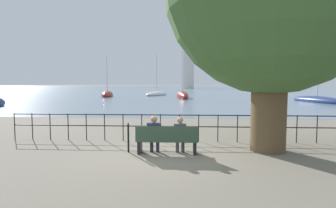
# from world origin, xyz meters

# --- Properties ---
(ground_plane) EXTENTS (1000.00, 1000.00, 0.00)m
(ground_plane) POSITION_xyz_m (0.00, 0.00, 0.00)
(ground_plane) COLOR gray
(harbor_water) EXTENTS (600.00, 300.00, 0.01)m
(harbor_water) POSITION_xyz_m (0.00, 158.50, 0.00)
(harbor_water) COLOR slate
(harbor_water) RESTS_ON ground_plane
(park_bench) EXTENTS (1.95, 0.45, 0.90)m
(park_bench) POSITION_xyz_m (0.00, -0.06, 0.44)
(park_bench) COLOR #334C38
(park_bench) RESTS_ON ground_plane
(seated_person_left) EXTENTS (0.44, 0.35, 1.21)m
(seated_person_left) POSITION_xyz_m (-0.41, 0.01, 0.67)
(seated_person_left) COLOR #2D3347
(seated_person_left) RESTS_ON ground_plane
(seated_person_right) EXTENTS (0.39, 0.35, 1.17)m
(seated_person_right) POSITION_xyz_m (0.41, 0.02, 0.65)
(seated_person_right) COLOR #4C4C51
(seated_person_right) RESTS_ON ground_plane
(promenade_railing) EXTENTS (12.50, 0.04, 1.05)m
(promenade_railing) POSITION_xyz_m (0.00, 1.78, 0.69)
(promenade_railing) COLOR black
(promenade_railing) RESTS_ON ground_plane
(closed_umbrella) EXTENTS (0.09, 0.09, 0.98)m
(closed_umbrella) POSITION_xyz_m (-1.26, 0.07, 0.55)
(closed_umbrella) COLOR black
(closed_umbrella) RESTS_ON ground_plane
(sailboat_1) EXTENTS (2.60, 8.26, 10.59)m
(sailboat_1) POSITION_xyz_m (0.31, 32.92, 0.36)
(sailboat_1) COLOR maroon
(sailboat_1) RESTS_ON ground_plane
(sailboat_2) EXTENTS (3.67, 8.46, 12.08)m
(sailboat_2) POSITION_xyz_m (16.60, 24.32, 0.30)
(sailboat_2) COLOR navy
(sailboat_2) RESTS_ON ground_plane
(sailboat_3) EXTENTS (3.05, 7.61, 7.54)m
(sailboat_3) POSITION_xyz_m (-12.88, 37.02, 0.30)
(sailboat_3) COLOR maroon
(sailboat_3) RESTS_ON ground_plane
(sailboat_4) EXTENTS (4.76, 8.44, 8.15)m
(sailboat_4) POSITION_xyz_m (-4.68, 42.09, 0.24)
(sailboat_4) COLOR white
(sailboat_4) RESTS_ON ground_plane
(harbor_lighthouse) EXTENTS (5.45, 5.45, 28.16)m
(harbor_lighthouse) POSITION_xyz_m (2.55, 115.32, 13.10)
(harbor_lighthouse) COLOR silver
(harbor_lighthouse) RESTS_ON ground_plane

